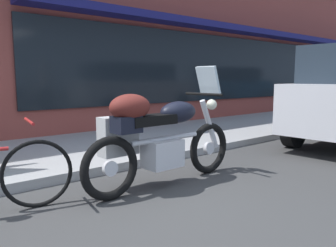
{
  "coord_description": "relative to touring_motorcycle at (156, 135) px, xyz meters",
  "views": [
    {
      "loc": [
        -1.87,
        -2.58,
        1.26
      ],
      "look_at": [
        0.76,
        0.6,
        0.7
      ],
      "focal_mm": 35.58,
      "sensor_mm": 36.0,
      "label": 1
    }
  ],
  "objects": [
    {
      "name": "storefront_building",
      "position": [
        8.56,
        3.72,
        2.19
      ],
      "size": [
        25.99,
        0.9,
        5.72
      ],
      "color": "brown",
      "rests_on": "ground_plane"
    },
    {
      "name": "sidewalk_curb",
      "position": [
        8.57,
        2.18,
        -0.55
      ],
      "size": [
        30.0,
        2.77,
        0.12
      ],
      "color": "#959595",
      "rests_on": "ground_plane"
    },
    {
      "name": "ground_plane",
      "position": [
        -0.43,
        -0.43,
        -0.61
      ],
      "size": [
        80.0,
        80.0,
        0.0
      ],
      "primitive_type": "plane",
      "color": "#383838"
    },
    {
      "name": "touring_motorcycle",
      "position": [
        0.0,
        0.0,
        0.0
      ],
      "size": [
        2.2,
        0.64,
        1.42
      ],
      "color": "black",
      "rests_on": "ground_plane"
    }
  ]
}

